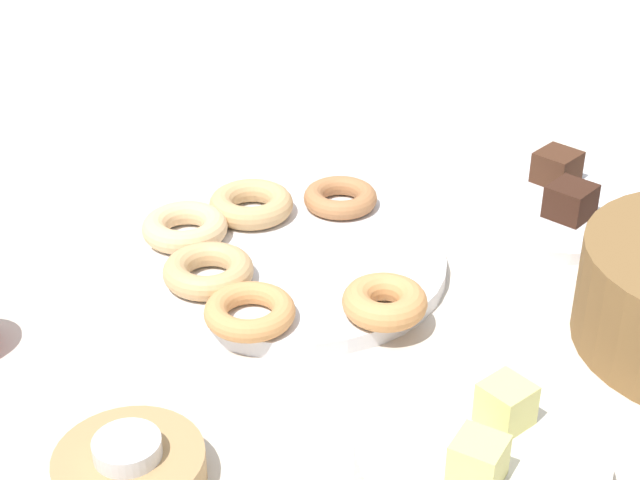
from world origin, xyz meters
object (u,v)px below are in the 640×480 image
(donut_0, at_px, (385,302))
(donut_2, at_px, (185,227))
(donut_5, at_px, (340,198))
(fruit_bowl, at_px, (480,464))
(melon_chunk_right, at_px, (478,460))
(donut_plate, at_px, (298,263))
(candle_holder, at_px, (130,470))
(donut_3, at_px, (250,311))
(brownie_near, at_px, (557,167))
(donut_4, at_px, (208,271))
(brownie_far, at_px, (571,201))
(tealight, at_px, (127,448))
(cake_plate, at_px, (554,203))
(donut_1, at_px, (251,204))
(melon_chunk_left, at_px, (506,404))

(donut_0, distance_m, donut_2, 0.25)
(donut_5, height_order, fruit_bowl, donut_5)
(donut_2, relative_size, melon_chunk_right, 2.57)
(donut_plate, relative_size, melon_chunk_right, 8.71)
(donut_2, relative_size, candle_holder, 0.78)
(donut_plate, xyz_separation_m, fruit_bowl, (0.16, 0.31, 0.01))
(donut_3, xyz_separation_m, candle_holder, (0.20, 0.06, -0.01))
(donut_plate, distance_m, donut_3, 0.13)
(donut_plate, bearing_deg, donut_2, -69.10)
(brownie_near, height_order, melon_chunk_right, melon_chunk_right)
(donut_0, distance_m, melon_chunk_right, 0.25)
(donut_4, bearing_deg, donut_plate, 157.72)
(brownie_far, bearing_deg, brownie_near, -143.97)
(fruit_bowl, bearing_deg, donut_3, -97.71)
(donut_0, height_order, donut_3, donut_0)
(tealight, bearing_deg, donut_5, -163.92)
(donut_0, height_order, tealight, donut_0)
(donut_3, distance_m, donut_4, 0.08)
(cake_plate, bearing_deg, donut_4, -26.34)
(donut_3, relative_size, tealight, 1.63)
(donut_1, bearing_deg, donut_3, 41.01)
(donut_plate, xyz_separation_m, candle_holder, (0.33, 0.10, 0.01))
(brownie_near, bearing_deg, donut_5, -37.28)
(donut_1, distance_m, donut_4, 0.14)
(candle_holder, bearing_deg, brownie_near, 176.77)
(brownie_near, bearing_deg, donut_1, -38.26)
(donut_2, height_order, donut_5, donut_2)
(brownie_near, distance_m, melon_chunk_right, 0.56)
(donut_3, distance_m, brownie_near, 0.46)
(donut_5, distance_m, cake_plate, 0.26)
(donut_5, height_order, candle_holder, donut_5)
(donut_1, distance_m, brownie_far, 0.36)
(donut_1, height_order, donut_2, same)
(tealight, bearing_deg, donut_2, -142.33)
(donut_plate, relative_size, candle_holder, 2.65)
(donut_4, bearing_deg, donut_1, -155.85)
(melon_chunk_left, xyz_separation_m, melon_chunk_right, (0.07, 0.01, 0.00))
(cake_plate, xyz_separation_m, tealight, (0.62, -0.06, 0.03))
(donut_1, distance_m, melon_chunk_right, 0.48)
(tealight, bearing_deg, donut_1, -151.85)
(donut_0, relative_size, candle_holder, 0.69)
(melon_chunk_right, bearing_deg, cake_plate, -160.50)
(donut_1, distance_m, melon_chunk_left, 0.44)
(donut_4, bearing_deg, donut_5, 177.81)
(donut_4, distance_m, melon_chunk_left, 0.35)
(donut_5, bearing_deg, donut_plate, 14.80)
(donut_1, bearing_deg, cake_plate, 135.47)
(fruit_bowl, height_order, melon_chunk_right, melon_chunk_right)
(donut_3, relative_size, melon_chunk_right, 2.41)
(donut_3, bearing_deg, melon_chunk_right, 76.02)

